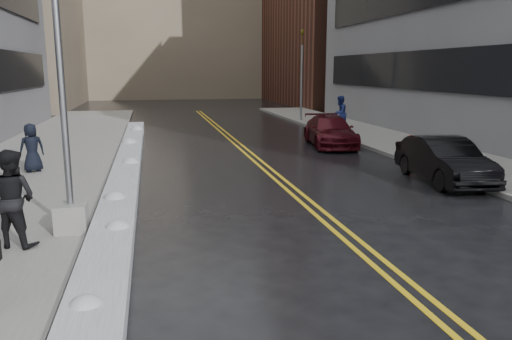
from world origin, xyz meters
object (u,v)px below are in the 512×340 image
fire_hydrant (411,143)px  pedestrian_b (12,198)px  pedestrian_east (340,113)px  car_black (444,160)px  pedestrian_c (32,148)px  traffic_signal (302,72)px  lamppost (64,120)px  car_maroon (330,131)px

fire_hydrant → pedestrian_b: bearing=-146.6°
pedestrian_east → car_black: (-1.33, -12.43, -0.41)m
pedestrian_c → fire_hydrant: bearing=158.8°
pedestrian_east → pedestrian_b: bearing=8.2°
pedestrian_c → pedestrian_east: bearing=-174.2°
traffic_signal → pedestrian_b: size_ratio=3.13×
lamppost → fire_hydrant: lamppost is taller
pedestrian_b → pedestrian_east: bearing=-105.8°
traffic_signal → car_maroon: (-1.82, -10.67, -2.71)m
pedestrian_c → car_black: pedestrian_c is taller
pedestrian_c → pedestrian_east: pedestrian_east is taller
fire_hydrant → pedestrian_east: bearing=91.3°
pedestrian_c → car_black: 13.54m
car_black → pedestrian_c: bearing=169.3°
fire_hydrant → pedestrian_c: pedestrian_c is taller
car_black → pedestrian_east: bearing=89.2°
lamppost → fire_hydrant: size_ratio=10.45×
lamppost → pedestrian_east: bearing=52.2°
lamppost → car_black: bearing=16.5°
pedestrian_c → car_black: size_ratio=0.38×
lamppost → pedestrian_b: (-0.94, -0.73, -1.42)m
fire_hydrant → car_black: car_black is taller
lamppost → fire_hydrant: bearing=33.0°
traffic_signal → pedestrian_c: bearing=-132.9°
car_black → pedestrian_b: bearing=-156.2°
pedestrian_b → lamppost: bearing=-119.3°
car_black → traffic_signal: bearing=92.2°
lamppost → pedestrian_c: 7.43m
traffic_signal → pedestrian_c: traffic_signal is taller
lamppost → car_black: size_ratio=1.75×
fire_hydrant → car_black: (-1.50, -4.80, 0.17)m
car_black → fire_hydrant: bearing=77.9°
fire_hydrant → pedestrian_b: (-13.24, -8.73, 0.56)m
pedestrian_b → pedestrian_c: bearing=-57.8°
pedestrian_east → car_maroon: pedestrian_east is taller
fire_hydrant → car_maroon: car_maroon is taller
pedestrian_c → traffic_signal: bearing=-158.4°
pedestrian_c → pedestrian_east: 16.78m
lamppost → pedestrian_east: size_ratio=3.89×
fire_hydrant → pedestrian_b: 15.87m
lamppost → pedestrian_east: lamppost is taller
pedestrian_b → pedestrian_c: 7.76m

